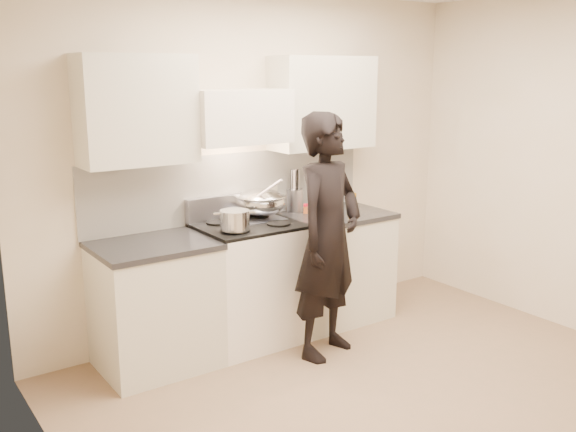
{
  "coord_description": "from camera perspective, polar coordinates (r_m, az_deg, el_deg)",
  "views": [
    {
      "loc": [
        -2.77,
        -2.64,
        2.11
      ],
      "look_at": [
        -0.19,
        1.05,
        1.06
      ],
      "focal_mm": 40.0,
      "sensor_mm": 36.0,
      "label": 1
    }
  ],
  "objects": [
    {
      "name": "ground_plane",
      "position": [
        4.37,
        10.39,
        -16.03
      ],
      "size": [
        4.0,
        4.0,
        0.0
      ],
      "primitive_type": "plane",
      "color": "#89694E"
    },
    {
      "name": "room_shell",
      "position": [
        4.08,
        7.02,
        5.8
      ],
      "size": [
        4.04,
        3.54,
        2.7
      ],
      "color": "beige",
      "rests_on": "ground"
    },
    {
      "name": "stove",
      "position": [
        5.03,
        -3.49,
        -5.91
      ],
      "size": [
        0.76,
        0.65,
        0.96
      ],
      "color": "white",
      "rests_on": "ground"
    },
    {
      "name": "counter_right",
      "position": [
        5.49,
        3.94,
        -4.44
      ],
      "size": [
        0.92,
        0.67,
        0.92
      ],
      "color": "beige",
      "rests_on": "ground"
    },
    {
      "name": "counter_left",
      "position": [
        4.7,
        -11.7,
        -7.73
      ],
      "size": [
        0.82,
        0.67,
        0.92
      ],
      "color": "beige",
      "rests_on": "ground"
    },
    {
      "name": "wok",
      "position": [
        5.08,
        -2.45,
        1.27
      ],
      "size": [
        0.42,
        0.5,
        0.33
      ],
      "color": "silver",
      "rests_on": "stove"
    },
    {
      "name": "stock_pot",
      "position": [
        4.66,
        -4.75,
        -0.36
      ],
      "size": [
        0.29,
        0.28,
        0.14
      ],
      "color": "silver",
      "rests_on": "stove"
    },
    {
      "name": "utensil_crock",
      "position": [
        5.41,
        0.63,
        1.56
      ],
      "size": [
        0.13,
        0.13,
        0.36
      ],
      "color": "#AEADBA",
      "rests_on": "counter_right"
    },
    {
      "name": "spice_jar",
      "position": [
        5.34,
        1.57,
        0.67
      ],
      "size": [
        0.04,
        0.04,
        0.08
      ],
      "color": "#C95E27",
      "rests_on": "counter_right"
    },
    {
      "name": "oil_glass",
      "position": [
        5.6,
        5.73,
        1.4
      ],
      "size": [
        0.07,
        0.07,
        0.13
      ],
      "color": "#B97406",
      "rests_on": "counter_right"
    },
    {
      "name": "person",
      "position": [
        4.69,
        3.57,
        -1.85
      ],
      "size": [
        0.77,
        0.63,
        1.81
      ],
      "primitive_type": "imported",
      "rotation": [
        0.0,
        0.0,
        0.34
      ],
      "color": "black",
      "rests_on": "ground"
    }
  ]
}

